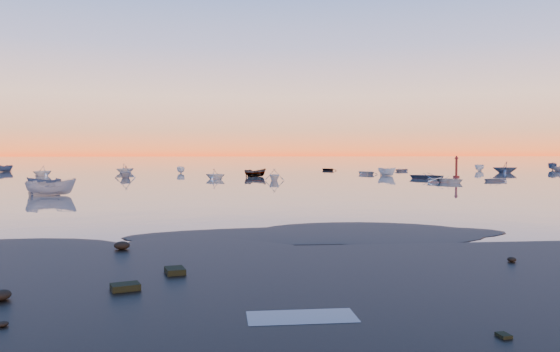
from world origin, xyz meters
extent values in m
plane|color=#615951|center=(0.00, 100.00, 0.00)|extent=(600.00, 600.00, 0.00)
imported|color=gray|center=(-19.14, 24.00, 0.00)|extent=(2.82, 4.40, 1.41)
imported|color=silver|center=(2.09, 45.78, 0.00)|extent=(3.46, 1.68, 1.19)
cylinder|color=#4A0F0F|center=(29.54, 52.44, 0.05)|extent=(0.93, 0.93, 0.31)
cylinder|color=#4A0F0F|center=(29.54, 52.44, 1.35)|extent=(0.33, 0.33, 2.69)
cone|color=#4A0F0F|center=(29.54, 52.44, 2.95)|extent=(0.62, 0.62, 0.52)
camera|label=1|loc=(-4.80, -24.03, 3.75)|focal=35.00mm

